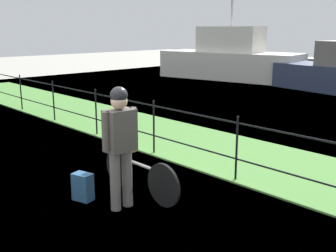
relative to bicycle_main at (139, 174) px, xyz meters
The scene contains 9 objects.
ground_plane 0.89m from the bicycle_main, 117.82° to the right, with size 60.00×60.00×0.00m, color #B2ADA3.
grass_strip 2.63m from the bicycle_main, 98.46° to the left, with size 27.00×2.40×0.03m, color #569342.
iron_fence 1.58m from the bicycle_main, 104.37° to the left, with size 18.04×0.04×1.07m.
bicycle_main is the anchor object (origin of this frame).
wooden_crate 0.57m from the bicycle_main, behind, with size 0.40×0.25×0.29m, color olive.
terrier_dog 0.74m from the bicycle_main, behind, with size 0.32×0.14×0.18m.
cyclist_person 0.83m from the bicycle_main, 69.40° to the right, with size 0.26×0.54×1.68m.
backpack_on_paving 0.83m from the bicycle_main, 120.88° to the right, with size 0.28×0.18×0.40m, color #28517A.
moored_boat_far 14.68m from the bicycle_main, 123.35° to the left, with size 7.03×3.52×4.07m.
Camera 1 is at (4.82, -2.85, 2.42)m, focal length 43.92 mm.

